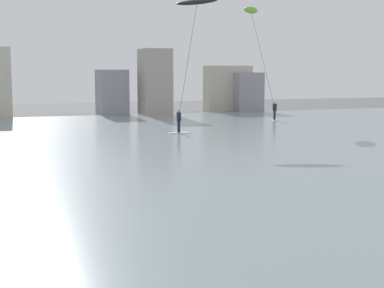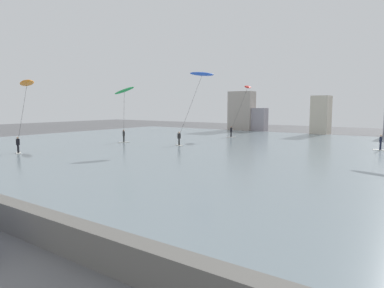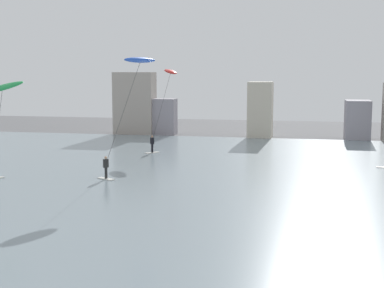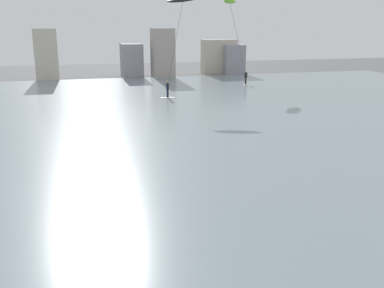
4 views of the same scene
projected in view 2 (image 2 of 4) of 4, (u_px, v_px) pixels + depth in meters
name	position (u px, v px, depth m)	size (l,w,h in m)	color
seawall_barrier	(30.00, 222.00, 12.85)	(60.00, 0.70, 1.11)	#66635E
water_bay	(290.00, 154.00, 34.42)	(84.00, 52.00, 0.10)	gray
far_shore_buildings	(341.00, 117.00, 57.14)	(44.59, 5.41, 7.54)	#A89E93
kitesurfer_orange	(26.00, 87.00, 33.56)	(4.15, 2.71, 7.23)	silver
kitesurfer_red	(246.00, 91.00, 53.00)	(2.84, 5.45, 7.93)	silver
kitesurfer_green	(124.00, 96.00, 42.28)	(3.89, 2.80, 7.17)	silver
kitesurfer_blue	(200.00, 80.00, 40.81)	(3.91, 3.99, 8.65)	silver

